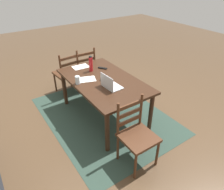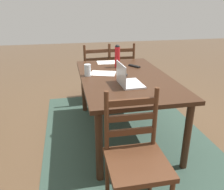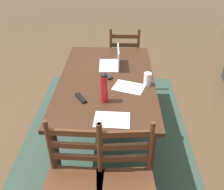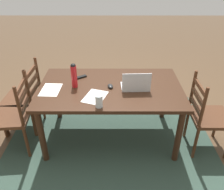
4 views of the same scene
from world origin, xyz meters
name	(u,v)px [view 2 (image 2 of 4)]	position (x,y,z in m)	size (l,w,h in m)	color
ground_plane	(124,133)	(0.00, 0.00, 0.00)	(14.00, 14.00, 0.00)	brown
area_rug	(124,132)	(0.00, 0.00, 0.00)	(2.59, 1.93, 0.01)	#2D4238
dining_table	(125,83)	(0.00, 0.00, 0.66)	(1.67, 1.00, 0.74)	#382114
chair_right_near	(119,72)	(1.12, -0.20, 0.46)	(0.45, 0.45, 0.95)	#4C2B19
chair_left_far	(136,159)	(-1.12, 0.20, 0.46)	(0.44, 0.44, 0.95)	#4C2B19
chair_right_far	(96,73)	(1.12, 0.20, 0.46)	(0.47, 0.47, 0.95)	#4C2B19
laptop	(127,79)	(-0.29, 0.06, 0.80)	(0.33, 0.24, 0.23)	silver
water_bottle	(118,56)	(0.41, 0.00, 0.89)	(0.07, 0.07, 0.29)	red
drinking_glass	(88,70)	(0.11, 0.42, 0.81)	(0.08, 0.08, 0.13)	silver
computer_mouse	(124,75)	(0.00, 0.02, 0.76)	(0.06, 0.10, 0.03)	black
tv_remote	(134,66)	(0.38, -0.22, 0.75)	(0.04, 0.17, 0.02)	black
paper_stack_left	(108,62)	(0.68, 0.08, 0.74)	(0.21, 0.30, 0.00)	white
paper_stack_right	(103,73)	(0.16, 0.23, 0.74)	(0.21, 0.30, 0.00)	white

